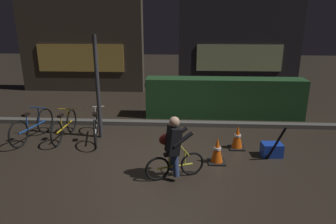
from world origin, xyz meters
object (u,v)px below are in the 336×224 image
(traffic_cone_near, at_px, (217,151))
(blue_crate, at_px, (272,150))
(street_post, at_px, (98,88))
(parked_bike_left_mid, at_px, (64,126))
(parked_bike_leftmost, at_px, (33,126))
(traffic_cone_far, at_px, (237,138))
(parked_bike_center_left, at_px, (96,126))
(cyclist, at_px, (174,147))
(closed_umbrella, at_px, (276,144))

(traffic_cone_near, height_order, blue_crate, traffic_cone_near)
(street_post, height_order, parked_bike_left_mid, street_post)
(parked_bike_leftmost, xyz_separation_m, traffic_cone_near, (4.53, -1.05, -0.08))
(parked_bike_left_mid, xyz_separation_m, traffic_cone_far, (4.31, -0.37, -0.06))
(parked_bike_center_left, bearing_deg, street_post, -36.31)
(street_post, xyz_separation_m, parked_bike_leftmost, (-1.67, -0.25, -0.95))
(parked_bike_left_mid, bearing_deg, street_post, -79.37)
(parked_bike_center_left, xyz_separation_m, blue_crate, (4.20, -0.73, -0.21))
(street_post, xyz_separation_m, parked_bike_left_mid, (-0.89, -0.15, -0.97))
(parked_bike_left_mid, relative_size, traffic_cone_far, 2.78)
(traffic_cone_near, relative_size, cyclist, 0.46)
(street_post, xyz_separation_m, blue_crate, (4.13, -0.90, -1.15))
(traffic_cone_far, distance_m, closed_umbrella, 0.96)
(parked_bike_left_mid, distance_m, cyclist, 3.40)
(parked_bike_center_left, xyz_separation_m, traffic_cone_far, (3.49, -0.35, -0.09))
(parked_bike_leftmost, distance_m, cyclist, 4.03)
(traffic_cone_near, relative_size, blue_crate, 1.30)
(parked_bike_left_mid, bearing_deg, closed_umbrella, -100.01)
(traffic_cone_far, height_order, cyclist, cyclist)
(parked_bike_leftmost, relative_size, cyclist, 1.34)
(parked_bike_leftmost, distance_m, parked_bike_left_mid, 0.79)
(street_post, xyz_separation_m, closed_umbrella, (4.13, -1.15, -0.90))
(parked_bike_leftmost, bearing_deg, blue_crate, -85.29)
(traffic_cone_near, relative_size, closed_umbrella, 0.67)
(street_post, relative_size, parked_bike_center_left, 1.54)
(traffic_cone_near, height_order, cyclist, cyclist)
(traffic_cone_far, relative_size, blue_crate, 1.28)
(parked_bike_leftmost, bearing_deg, street_post, -70.29)
(blue_crate, relative_size, closed_umbrella, 0.52)
(street_post, bearing_deg, traffic_cone_near, -24.37)
(blue_crate, xyz_separation_m, closed_umbrella, (0.01, -0.25, 0.25))
(traffic_cone_near, bearing_deg, traffic_cone_far, 54.86)
(parked_bike_leftmost, distance_m, traffic_cone_far, 5.09)
(parked_bike_leftmost, relative_size, closed_umbrella, 1.96)
(parked_bike_left_mid, xyz_separation_m, traffic_cone_near, (3.76, -1.15, -0.05))
(parked_bike_left_mid, bearing_deg, cyclist, -121.39)
(traffic_cone_near, bearing_deg, blue_crate, 17.64)
(cyclist, bearing_deg, parked_bike_leftmost, 133.96)
(street_post, distance_m, traffic_cone_near, 3.31)
(closed_umbrella, bearing_deg, blue_crate, 120.86)
(parked_bike_left_mid, height_order, parked_bike_center_left, parked_bike_center_left)
(traffic_cone_far, bearing_deg, parked_bike_center_left, 174.30)
(parked_bike_leftmost, distance_m, traffic_cone_near, 4.65)
(parked_bike_leftmost, bearing_deg, parked_bike_center_left, -75.95)
(parked_bike_left_mid, distance_m, closed_umbrella, 5.12)
(traffic_cone_far, relative_size, cyclist, 0.45)
(parked_bike_leftmost, relative_size, parked_bike_left_mid, 1.06)
(parked_bike_left_mid, relative_size, cyclist, 1.26)
(parked_bike_leftmost, height_order, blue_crate, parked_bike_leftmost)
(parked_bike_left_mid, height_order, blue_crate, parked_bike_left_mid)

